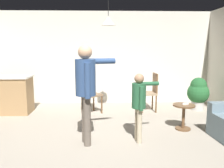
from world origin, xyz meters
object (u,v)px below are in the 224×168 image
Objects in this scene: kitchen_counter at (6,95)px; dining_chair_near_wall at (151,91)px; person_adult at (86,84)px; spare_remote_on_table at (185,104)px; potted_plant_corner at (198,92)px; person_child at (139,100)px; side_table_by_couch at (184,114)px; dining_chair_by_counter at (90,92)px.

dining_chair_near_wall is (3.69, 0.07, 0.07)m from kitchen_counter.
person_adult reaches higher than spare_remote_on_table.
spare_remote_on_table is at bearing -120.33° from potted_plant_corner.
potted_plant_corner is at bearing 1.49° from kitchen_counter.
dining_chair_near_wall is at bearing -177.37° from potted_plant_corner.
person_child is at bearing -132.49° from potted_plant_corner.
kitchen_counter reaches higher than spare_remote_on_table.
dining_chair_near_wall reaches higher than side_table_by_couch.
dining_chair_by_counter is (-1.97, 1.33, 0.22)m from side_table_by_couch.
dining_chair_near_wall reaches higher than kitchen_counter.
dining_chair_near_wall is (1.51, 2.06, -0.51)m from person_adult.
potted_plant_corner is at bearing -90.48° from dining_chair_near_wall.
person_adult reaches higher than person_child.
side_table_by_couch is 1.23m from person_child.
spare_remote_on_table is (-0.87, -1.48, 0.06)m from potted_plant_corner.
person_child is 2.81m from potted_plant_corner.
dining_chair_by_counter is at bearing 146.07° from side_table_by_couch.
potted_plant_corner reaches higher than side_table_by_couch.
dining_chair_near_wall is (0.60, 2.00, -0.21)m from person_child.
dining_chair_near_wall is at bearing 146.82° from dining_chair_by_counter.
person_adult is 0.96m from person_child.
person_child is at bearing 80.32° from dining_chair_by_counter.
side_table_by_couch is at bearing 111.75° from person_child.
person_child is (3.09, -1.93, 0.28)m from kitchen_counter.
kitchen_counter is at bearing -146.63° from person_adult.
person_child reaches higher than dining_chair_near_wall.
potted_plant_corner is (2.86, 0.15, -0.06)m from dining_chair_by_counter.
potted_plant_corner is 6.73× the size of spare_remote_on_table.
potted_plant_corner is (0.89, 1.48, 0.15)m from side_table_by_couch.
side_table_by_couch is 4.00× the size of spare_remote_on_table.
potted_plant_corner is (1.29, 0.06, -0.06)m from dining_chair_near_wall.
kitchen_counter is 4.33m from spare_remote_on_table.
side_table_by_couch is 0.52× the size of dining_chair_by_counter.
spare_remote_on_table is at bearing 1.67° from side_table_by_couch.
person_adult is 1.40× the size of person_child.
spare_remote_on_table is at bearing 109.80° from dining_chair_by_counter.
person_adult is 2.03m from dining_chair_by_counter.
person_adult is at bearing 140.57° from dining_chair_near_wall.
kitchen_counter is 1.44× the size of potted_plant_corner.
person_child is at bearing -32.09° from kitchen_counter.
side_table_by_couch is 2.38m from dining_chair_by_counter.
spare_remote_on_table is (4.11, -1.35, 0.06)m from kitchen_counter.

